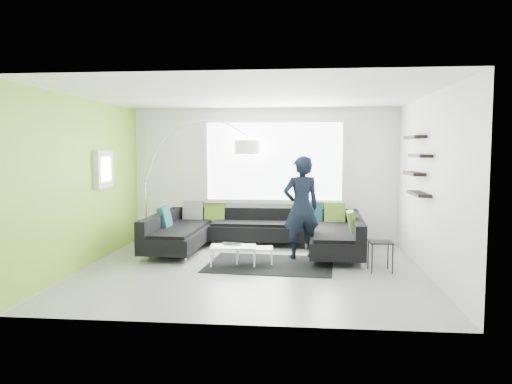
% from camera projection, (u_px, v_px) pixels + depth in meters
% --- Properties ---
extents(ground, '(5.50, 5.50, 0.00)m').
position_uv_depth(ground, '(252.00, 270.00, 8.05)').
color(ground, slate).
rests_on(ground, ground).
extents(room_shell, '(5.54, 5.04, 2.82)m').
position_uv_depth(room_shell, '(255.00, 158.00, 8.10)').
color(room_shell, silver).
rests_on(room_shell, ground).
extents(sectional_sofa, '(3.96, 2.53, 0.84)m').
position_uv_depth(sectional_sofa, '(257.00, 233.00, 9.43)').
color(sectional_sofa, black).
rests_on(sectional_sofa, ground).
extents(rug, '(2.20, 1.67, 0.01)m').
position_uv_depth(rug, '(270.00, 264.00, 8.45)').
color(rug, black).
rests_on(rug, ground).
extents(coffee_table, '(1.03, 0.66, 0.32)m').
position_uv_depth(coffee_table, '(244.00, 255.00, 8.49)').
color(coffee_table, white).
rests_on(coffee_table, ground).
extents(arc_lamp, '(2.43, 0.97, 2.54)m').
position_uv_depth(arc_lamp, '(145.00, 183.00, 10.00)').
color(arc_lamp, white).
rests_on(arc_lamp, ground).
extents(side_table, '(0.38, 0.38, 0.49)m').
position_uv_depth(side_table, '(380.00, 256.00, 7.96)').
color(side_table, black).
rests_on(side_table, ground).
extents(person, '(0.95, 0.87, 1.83)m').
position_uv_depth(person, '(301.00, 208.00, 8.87)').
color(person, black).
rests_on(person, ground).
extents(laptop, '(0.40, 0.31, 0.03)m').
position_uv_depth(laptop, '(231.00, 244.00, 8.50)').
color(laptop, black).
rests_on(laptop, coffee_table).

